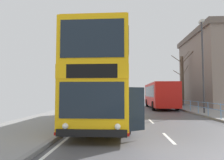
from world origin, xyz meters
TOP-DOWN VIEW (x-y plane):
  - ground at (-0.72, -0.00)m, footprint 15.80×140.00m
  - double_decker_bus_main at (-2.73, 6.52)m, footprint 3.18×10.97m
  - background_bus_far_lane at (2.66, 18.84)m, footprint 2.80×10.06m
  - pedestrian_railing_far_kerb at (4.45, 12.48)m, footprint 0.05×32.45m
  - street_lamp_far_side at (4.94, 11.56)m, footprint 0.28×0.60m
  - bare_tree_far_00 at (6.45, 22.57)m, footprint 2.70×3.06m

SIDE VIEW (x-z plane):
  - ground at x=-0.72m, z-range -0.06..0.14m
  - pedestrian_railing_far_kerb at x=4.45m, z-range 0.31..1.28m
  - background_bus_far_lane at x=2.66m, z-range 0.15..3.06m
  - double_decker_bus_main at x=-2.73m, z-range 0.10..4.65m
  - bare_tree_far_00 at x=6.45m, z-range -0.29..7.62m
  - street_lamp_far_side at x=4.94m, z-range 0.75..8.55m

